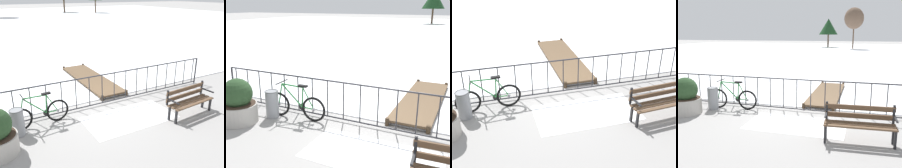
% 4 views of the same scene
% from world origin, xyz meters
% --- Properties ---
extents(ground_plane, '(160.00, 160.00, 0.00)m').
position_xyz_m(ground_plane, '(0.00, 0.00, 0.00)').
color(ground_plane, gray).
extents(snow_patch, '(2.72, 1.42, 0.01)m').
position_xyz_m(snow_patch, '(0.53, -1.20, 0.00)').
color(snow_patch, white).
rests_on(snow_patch, ground).
extents(railing_fence, '(9.06, 0.06, 1.07)m').
position_xyz_m(railing_fence, '(-0.00, 0.00, 0.56)').
color(railing_fence, '#2D2D33').
rests_on(railing_fence, ground).
extents(bicycle_near_railing, '(1.71, 0.52, 0.97)m').
position_xyz_m(bicycle_near_railing, '(-1.90, -0.34, 0.37)').
color(bicycle_near_railing, black).
rests_on(bicycle_near_railing, ground).
extents(planter_with_shrub, '(0.93, 0.93, 1.15)m').
position_xyz_m(planter_with_shrub, '(-3.07, -1.18, 0.51)').
color(planter_with_shrub, '#ADA8A0').
rests_on(planter_with_shrub, ground).
extents(trash_bin, '(0.35, 0.35, 0.73)m').
position_xyz_m(trash_bin, '(-2.52, -0.54, 0.37)').
color(trash_bin, gray).
rests_on(trash_bin, ground).
extents(wooden_dock, '(1.10, 4.12, 0.20)m').
position_xyz_m(wooden_dock, '(0.88, 2.31, 0.12)').
color(wooden_dock, brown).
rests_on(wooden_dock, ground).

